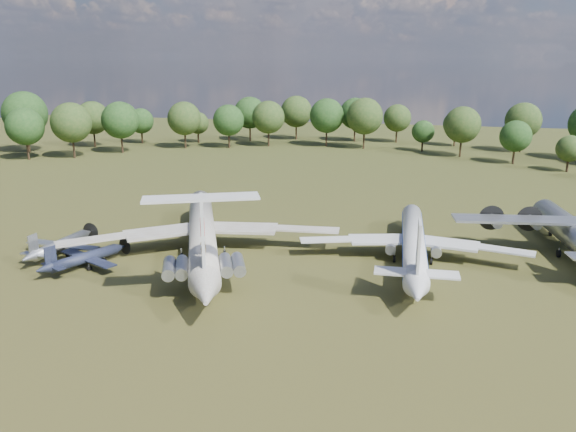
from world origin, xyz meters
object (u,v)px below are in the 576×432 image
(an12_transport, at_px, (575,239))
(person_on_il62, at_px, (203,246))
(tu104_jet, at_px, (413,247))
(small_prop_northwest, at_px, (60,247))
(small_prop_west, at_px, (85,260))
(il62_airliner, at_px, (202,238))

(an12_transport, distance_m, person_on_il62, 47.18)
(tu104_jet, relative_size, small_prop_northwest, 2.71)
(tu104_jet, bearing_deg, an12_transport, 16.60)
(tu104_jet, bearing_deg, small_prop_west, -165.59)
(small_prop_northwest, bearing_deg, person_on_il62, -13.27)
(il62_airliner, relative_size, small_prop_west, 3.54)
(small_prop_west, bearing_deg, small_prop_northwest, 174.15)
(small_prop_northwest, bearing_deg, il62_airliner, 18.55)
(il62_airliner, distance_m, tu104_jet, 26.53)
(il62_airliner, relative_size, small_prop_northwest, 3.33)
(person_on_il62, bearing_deg, an12_transport, 175.76)
(il62_airliner, xyz_separation_m, small_prop_west, (-12.03, -7.71, -1.31))
(small_prop_northwest, height_order, person_on_il62, person_on_il62)
(il62_airliner, bearing_deg, small_prop_west, -170.33)
(tu104_jet, bearing_deg, small_prop_northwest, -171.82)
(tu104_jet, height_order, person_on_il62, person_on_il62)
(person_on_il62, bearing_deg, small_prop_northwest, -51.07)
(tu104_jet, relative_size, person_on_il62, 20.67)
(an12_transport, distance_m, small_prop_northwest, 65.72)
(an12_transport, xyz_separation_m, person_on_il62, (-41.21, -22.75, 3.23))
(tu104_jet, relative_size, an12_transport, 1.11)
(an12_transport, distance_m, small_prop_west, 61.16)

